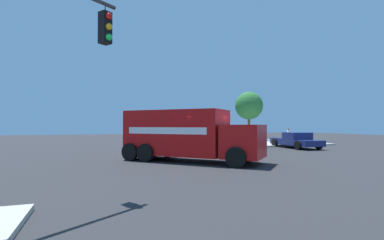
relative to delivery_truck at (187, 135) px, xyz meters
The scene contains 9 objects.
ground_plane 1.71m from the delivery_truck, 166.74° to the left, with size 100.00×100.00×0.00m, color #2B2B2D.
sidewalk_corner_near 17.77m from the delivery_truck, 137.31° to the right, with size 10.20×10.20×0.14m, color #B2ADA0.
delivery_truck is the anchor object (origin of this frame).
traffic_light_primary 10.18m from the delivery_truck, 49.41° to the left, with size 3.19×2.33×5.77m.
pickup_navy 13.02m from the delivery_truck, 155.84° to the right, with size 2.52×5.32×1.38m.
pedestrian_near_corner 15.58m from the delivery_truck, 134.59° to the right, with size 0.39×0.41×1.69m.
pedestrian_crossing 17.22m from the delivery_truck, 146.62° to the right, with size 0.34×0.49×1.57m.
picket_fence_run 21.32m from the delivery_truck, 127.67° to the right, with size 7.48×0.05×0.95m.
shade_tree_near 21.86m from the delivery_truck, 129.92° to the right, with size 3.57×3.57×6.19m.
Camera 1 is at (5.76, 14.74, 2.03)m, focal length 26.19 mm.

